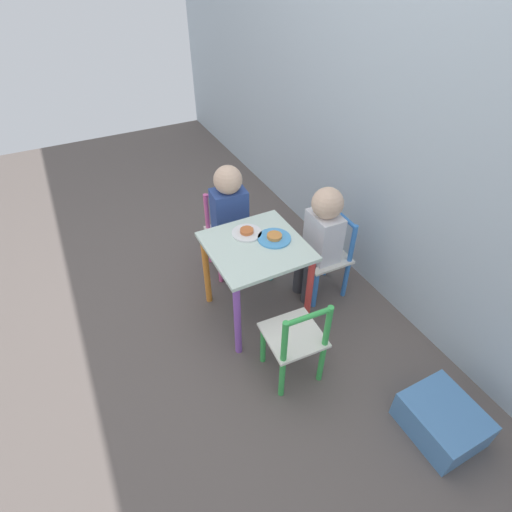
% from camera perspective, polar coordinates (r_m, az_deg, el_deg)
% --- Properties ---
extents(ground_plane, '(6.00, 6.00, 0.00)m').
position_cam_1_polar(ground_plane, '(2.37, -0.00, -7.89)').
color(ground_plane, '#5B514C').
extents(house_wall, '(6.00, 0.06, 2.60)m').
position_cam_1_polar(house_wall, '(2.13, 21.22, 25.12)').
color(house_wall, '#B2C1CC').
rests_on(house_wall, ground_plane).
extents(kids_table, '(0.49, 0.49, 0.50)m').
position_cam_1_polar(kids_table, '(2.09, -0.00, -0.44)').
color(kids_table, silver).
rests_on(kids_table, ground_plane).
extents(chair_pink, '(0.28, 0.28, 0.52)m').
position_cam_1_polar(chair_pink, '(2.52, -3.96, 3.19)').
color(chair_pink, silver).
rests_on(chair_pink, ground_plane).
extents(chair_blue, '(0.27, 0.27, 0.52)m').
position_cam_1_polar(chair_blue, '(2.38, 10.03, -0.10)').
color(chair_blue, silver).
rests_on(chair_blue, ground_plane).
extents(chair_green, '(0.27, 0.27, 0.52)m').
position_cam_1_polar(chair_green, '(1.91, 5.65, -11.96)').
color(chair_green, silver).
rests_on(chair_green, ground_plane).
extents(child_left, '(0.22, 0.21, 0.74)m').
position_cam_1_polar(child_left, '(2.37, -3.68, 6.10)').
color(child_left, '#4C608E').
rests_on(child_left, ground_plane).
extents(child_back, '(0.20, 0.22, 0.72)m').
position_cam_1_polar(child_back, '(2.23, 9.26, 3.11)').
color(child_back, '#38383D').
rests_on(child_back, ground_plane).
extents(plate_left, '(0.16, 0.16, 0.03)m').
position_cam_1_polar(plate_left, '(2.10, -1.32, 3.40)').
color(plate_left, white).
rests_on(plate_left, kids_table).
extents(plate_back, '(0.17, 0.17, 0.03)m').
position_cam_1_polar(plate_back, '(2.07, 2.63, 2.63)').
color(plate_back, '#4C9EE0').
rests_on(plate_back, kids_table).
extents(storage_bin, '(0.32, 0.28, 0.16)m').
position_cam_1_polar(storage_bin, '(2.06, 25.02, -20.45)').
color(storage_bin, '#4C7FB7').
rests_on(storage_bin, ground_plane).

